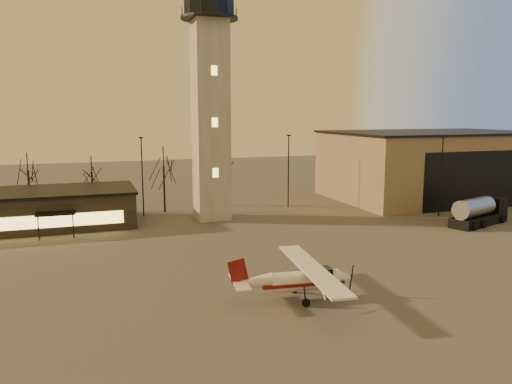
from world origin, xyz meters
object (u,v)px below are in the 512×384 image
hangar (432,165)px  fuel_truck (479,214)px  terminal (21,210)px  control_tower (210,86)px  cessna_front (307,284)px

hangar → fuel_truck: hangar is taller
terminal → hangar: bearing=2.0°
terminal → fuel_truck: 53.42m
control_tower → cessna_front: (-0.30, -28.89, -15.19)m
hangar → terminal: hangar is taller
control_tower → hangar: bearing=6.3°
terminal → control_tower: bearing=-5.1°
terminal → cessna_front: bearing=-54.9°
hangar → terminal: (-57.99, -2.00, -3.00)m
fuel_truck → terminal: bearing=144.2°
terminal → fuel_truck: terminal is taller
fuel_truck → hangar: bearing=49.9°
cessna_front → fuel_truck: 33.04m
control_tower → terminal: control_tower is taller
hangar → fuel_truck: bearing=-111.4°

